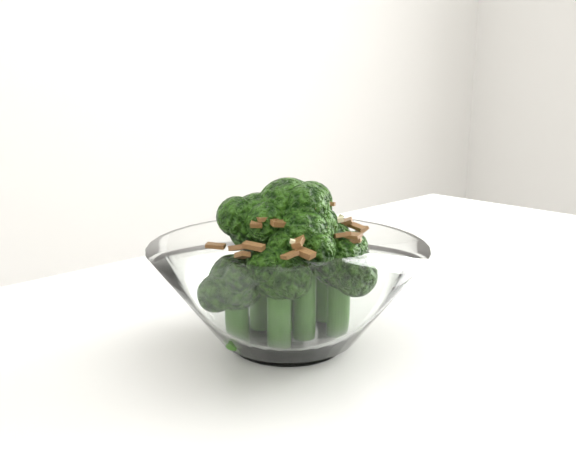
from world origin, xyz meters
TOP-DOWN VIEW (x-y plane):
  - broccoli_dish at (-0.09, 0.12)m, footprint 0.19×0.19m

SIDE VIEW (x-z plane):
  - broccoli_dish at x=-0.09m, z-range 0.74..0.85m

